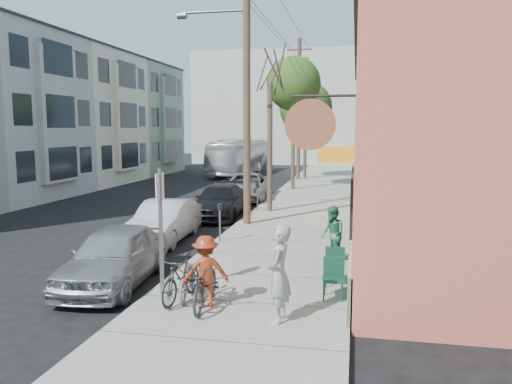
% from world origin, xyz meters
% --- Properties ---
extents(ground, '(120.00, 120.00, 0.00)m').
position_xyz_m(ground, '(0.00, 0.00, 0.00)').
color(ground, black).
extents(sidewalk, '(4.50, 58.00, 0.15)m').
position_xyz_m(sidewalk, '(4.25, 11.00, 0.07)').
color(sidewalk, gray).
rests_on(sidewalk, ground).
extents(cafe_building, '(6.60, 20.20, 6.61)m').
position_xyz_m(cafe_building, '(8.99, 4.99, 3.30)').
color(cafe_building, '#B45343').
rests_on(cafe_building, ground).
extents(apartment_row, '(6.30, 32.00, 9.00)m').
position_xyz_m(apartment_row, '(-11.85, 14.00, 4.50)').
color(apartment_row, gray).
rests_on(apartment_row, ground).
extents(end_cap_building, '(18.00, 8.00, 12.00)m').
position_xyz_m(end_cap_building, '(-2.00, 42.00, 6.00)').
color(end_cap_building, '#ACACA7').
rests_on(end_cap_building, ground).
extents(sign_post, '(0.07, 0.45, 2.80)m').
position_xyz_m(sign_post, '(2.35, -3.80, 1.83)').
color(sign_post, slate).
rests_on(sign_post, sidewalk).
extents(parking_meter_near, '(0.14, 0.14, 1.24)m').
position_xyz_m(parking_meter_near, '(2.25, 1.41, 0.98)').
color(parking_meter_near, slate).
rests_on(parking_meter_near, sidewalk).
extents(parking_meter_far, '(0.14, 0.14, 1.24)m').
position_xyz_m(parking_meter_far, '(2.25, 7.76, 0.98)').
color(parking_meter_far, slate).
rests_on(parking_meter_far, sidewalk).
extents(utility_pole_near, '(3.57, 0.28, 10.00)m').
position_xyz_m(utility_pole_near, '(2.39, 4.66, 5.41)').
color(utility_pole_near, '#503A28').
rests_on(utility_pole_near, sidewalk).
extents(utility_pole_far, '(1.80, 0.28, 10.00)m').
position_xyz_m(utility_pole_far, '(2.45, 22.11, 5.34)').
color(utility_pole_far, '#503A28').
rests_on(utility_pole_far, sidewalk).
extents(tree_bare, '(0.24, 0.24, 5.59)m').
position_xyz_m(tree_bare, '(2.80, 7.79, 2.95)').
color(tree_bare, '#44392C').
rests_on(tree_bare, sidewalk).
extents(tree_leafy_mid, '(3.24, 3.24, 7.94)m').
position_xyz_m(tree_leafy_mid, '(2.80, 16.15, 6.44)').
color(tree_leafy_mid, '#44392C').
rests_on(tree_leafy_mid, sidewalk).
extents(tree_leafy_far, '(3.94, 3.94, 7.18)m').
position_xyz_m(tree_leafy_far, '(2.80, 23.49, 5.35)').
color(tree_leafy_far, '#44392C').
rests_on(tree_leafy_far, sidewalk).
extents(patio_chair_a, '(0.50, 0.50, 0.88)m').
position_xyz_m(patio_chair_a, '(6.11, -2.49, 0.59)').
color(patio_chair_a, '#0F3726').
rests_on(patio_chair_a, sidewalk).
extents(patio_chair_b, '(0.56, 0.56, 0.88)m').
position_xyz_m(patio_chair_b, '(6.12, -3.42, 0.59)').
color(patio_chair_b, '#0F3726').
rests_on(patio_chair_b, sidewalk).
extents(patron_grey, '(0.48, 0.70, 1.87)m').
position_xyz_m(patron_grey, '(5.15, -4.90, 1.08)').
color(patron_grey, gray).
rests_on(patron_grey, sidewalk).
extents(patron_green, '(0.85, 0.94, 1.56)m').
position_xyz_m(patron_green, '(5.95, -0.38, 0.93)').
color(patron_green, '#296748').
rests_on(patron_green, sidewalk).
extents(cyclist, '(1.10, 0.89, 1.49)m').
position_xyz_m(cyclist, '(3.55, -4.39, 0.89)').
color(cyclist, maroon).
rests_on(cyclist, sidewalk).
extents(cyclist_bike, '(0.76, 1.88, 0.97)m').
position_xyz_m(cyclist_bike, '(3.55, -4.39, 0.63)').
color(cyclist_bike, black).
rests_on(cyclist_bike, sidewalk).
extents(parked_bike_a, '(0.72, 1.71, 0.99)m').
position_xyz_m(parked_bike_a, '(2.94, -4.18, 0.65)').
color(parked_bike_a, black).
rests_on(parked_bike_a, sidewalk).
extents(parked_bike_b, '(0.84, 1.73, 0.87)m').
position_xyz_m(parked_bike_b, '(2.98, -3.87, 0.59)').
color(parked_bike_b, slate).
rests_on(parked_bike_b, sidewalk).
extents(car_0, '(2.08, 4.40, 1.45)m').
position_xyz_m(car_0, '(0.80, -3.00, 0.73)').
color(car_0, '#94969B').
rests_on(car_0, ground).
extents(car_1, '(1.63, 4.25, 1.38)m').
position_xyz_m(car_1, '(0.22, 1.73, 0.69)').
color(car_1, '#B6B7BF').
rests_on(car_1, ground).
extents(car_2, '(2.11, 4.78, 1.36)m').
position_xyz_m(car_2, '(0.80, 6.68, 0.68)').
color(car_2, black).
rests_on(car_2, ground).
extents(car_3, '(2.67, 5.25, 1.42)m').
position_xyz_m(car_3, '(0.80, 12.09, 0.71)').
color(car_3, '#95999C').
rests_on(car_3, ground).
extents(bus, '(3.08, 10.60, 2.92)m').
position_xyz_m(bus, '(-2.97, 26.55, 1.46)').
color(bus, silver).
rests_on(bus, ground).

